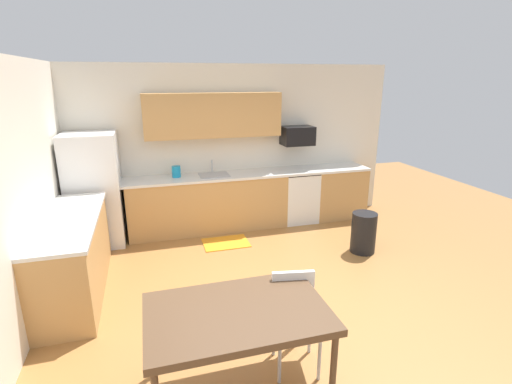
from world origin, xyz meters
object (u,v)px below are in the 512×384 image
at_px(microwave, 298,136).
at_px(kettle, 176,172).
at_px(trash_bin, 364,233).
at_px(dining_table, 237,317).
at_px(chair_near_table, 295,313).
at_px(refrigerator, 94,190).
at_px(oven_range, 298,196).

bearing_deg(microwave, kettle, -178.64).
distance_m(trash_bin, kettle, 3.05).
bearing_deg(dining_table, chair_near_table, 19.89).
bearing_deg(trash_bin, refrigerator, 159.38).
distance_m(microwave, kettle, 2.16).
bearing_deg(trash_bin, chair_near_table, -134.65).
bearing_deg(microwave, dining_table, -118.22).
distance_m(oven_range, kettle, 2.17).
bearing_deg(oven_range, kettle, 178.64).
xyz_separation_m(oven_range, trash_bin, (0.43, -1.50, -0.16)).
xyz_separation_m(refrigerator, trash_bin, (3.77, -1.42, -0.56)).
xyz_separation_m(microwave, trash_bin, (0.43, -1.60, -1.21)).
distance_m(oven_range, microwave, 1.06).
distance_m(refrigerator, microwave, 3.40).
distance_m(oven_range, trash_bin, 1.57).
xyz_separation_m(chair_near_table, kettle, (-0.71, 3.39, 0.52)).
xyz_separation_m(chair_near_table, trash_bin, (1.82, 1.85, -0.20)).
height_order(microwave, chair_near_table, microwave).
bearing_deg(chair_near_table, kettle, 101.76).
xyz_separation_m(refrigerator, dining_table, (1.38, -3.47, -0.14)).
bearing_deg(dining_table, trash_bin, 40.64).
bearing_deg(kettle, oven_range, -1.36).
bearing_deg(kettle, microwave, 1.36).
xyz_separation_m(dining_table, chair_near_table, (0.57, 0.20, -0.21)).
relative_size(refrigerator, kettle, 8.56).
distance_m(microwave, chair_near_table, 3.85).
bearing_deg(oven_range, refrigerator, -178.63).
bearing_deg(refrigerator, microwave, 3.09).
bearing_deg(trash_bin, oven_range, 106.10).
relative_size(refrigerator, dining_table, 1.22).
relative_size(refrigerator, oven_range, 1.88).
height_order(refrigerator, dining_table, refrigerator).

